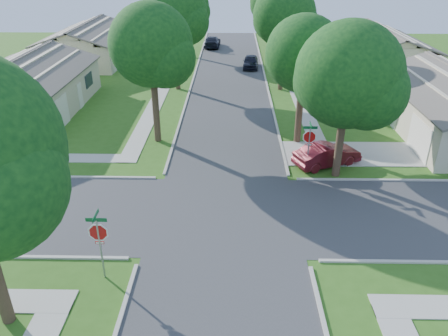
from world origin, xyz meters
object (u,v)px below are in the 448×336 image
object	(u,v)px
tree_w_mid	(175,15)
stop_sign_sw	(99,235)
tree_w_near	(152,49)
house_nw_far	(90,47)
car_curb_west	(212,42)
tree_e_mid	(285,18)
tree_ne_corner	(349,80)
stop_sign_ne	(309,139)
house_nw_near	(26,91)
tree_e_far	(273,4)
house_ne_far	(380,54)
car_driveway	(327,155)
tree_e_near	(305,58)
tree_w_far	(189,8)
car_curb_east	(251,62)

from	to	relation	value
tree_w_mid	stop_sign_sw	bearing A→B (deg)	-90.13
tree_w_near	house_nw_far	world-z (taller)	tree_w_near
tree_w_near	car_curb_west	distance (m)	31.19
stop_sign_sw	tree_e_mid	bearing A→B (deg)	69.80
tree_ne_corner	tree_w_mid	bearing A→B (deg)	123.22
stop_sign_ne	house_nw_near	distance (m)	23.12
tree_e_far	house_nw_far	xyz separation A→B (m)	(-20.75, -2.01, -4.46)
tree_e_mid	car_curb_west	world-z (taller)	tree_e_mid
house_ne_far	house_nw_near	distance (m)	34.91
tree_e_far	car_driveway	xyz separation A→B (m)	(1.25, -28.51, -5.30)
tree_w_near	car_driveway	xyz separation A→B (m)	(10.64, -3.51, -5.44)
house_nw_near	car_driveway	size ratio (longest dim) A/B	3.30
tree_e_near	car_driveway	xyz separation A→B (m)	(1.25, -3.51, -4.96)
stop_sign_sw	tree_w_far	xyz separation A→B (m)	(0.05, 38.71, 3.48)
tree_e_mid	tree_ne_corner	world-z (taller)	tree_e_mid
tree_w_near	car_curb_east	world-z (taller)	tree_w_near
car_driveway	house_ne_far	bearing A→B (deg)	-47.92
stop_sign_sw	tree_w_far	distance (m)	38.86
car_curb_east	house_ne_far	bearing A→B (deg)	4.33
car_driveway	tree_e_mid	bearing A→B (deg)	-20.30
house_nw_near	car_curb_west	distance (m)	28.18
car_curb_west	tree_w_mid	bearing A→B (deg)	84.99
tree_e_near	house_ne_far	bearing A→B (deg)	60.65
car_driveway	car_curb_east	xyz separation A→B (m)	(-3.75, 23.41, -0.02)
stop_sign_sw	house_nw_far	world-z (taller)	house_nw_far
tree_w_near	tree_e_mid	bearing A→B (deg)	51.92
stop_sign_ne	house_ne_far	bearing A→B (deg)	65.07
tree_e_far	stop_sign_ne	bearing A→B (deg)	-90.10
tree_e_near	stop_sign_sw	bearing A→B (deg)	-124.59
car_curb_east	stop_sign_ne	bearing A→B (deg)	-80.25
stop_sign_sw	tree_ne_corner	size ratio (longest dim) A/B	0.34
tree_e_near	house_nw_near	bearing A→B (deg)	163.89
stop_sign_sw	tree_e_far	bearing A→B (deg)	76.27
tree_ne_corner	house_nw_far	distance (m)	35.90
tree_e_far	house_nw_near	bearing A→B (deg)	-137.50
tree_e_far	tree_w_near	bearing A→B (deg)	-110.60
car_curb_east	tree_e_far	bearing A→B (deg)	67.84
house_nw_near	car_curb_east	distance (m)	22.96
tree_e_far	tree_w_near	distance (m)	26.71
stop_sign_sw	tree_e_far	world-z (taller)	tree_e_far
tree_e_far	tree_w_near	xyz separation A→B (m)	(-9.40, -25.00, 0.14)
tree_w_near	house_ne_far	distance (m)	29.10
house_nw_near	car_curb_east	world-z (taller)	house_nw_near
house_nw_far	car_curb_east	bearing A→B (deg)	-9.59
tree_w_near	car_driveway	world-z (taller)	tree_w_near
stop_sign_ne	tree_w_mid	xyz separation A→B (m)	(-9.34, 16.31, 4.46)
stop_sign_ne	house_ne_far	distance (m)	26.80
tree_ne_corner	car_curb_east	xyz separation A→B (m)	(-4.11, 24.71, -4.93)
stop_sign_ne	tree_w_far	xyz separation A→B (m)	(-9.35, 29.31, 3.48)
tree_ne_corner	stop_sign_ne	bearing A→B (deg)	163.45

